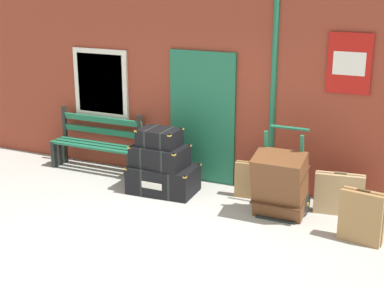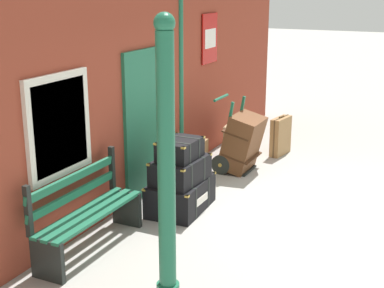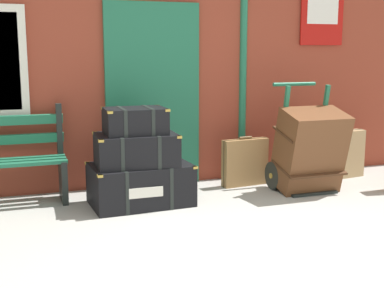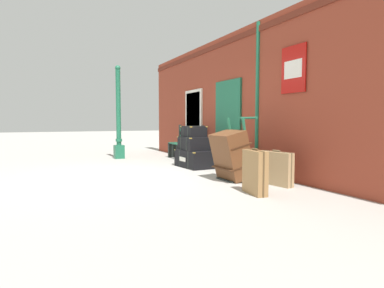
{
  "view_description": "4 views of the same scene",
  "coord_description": "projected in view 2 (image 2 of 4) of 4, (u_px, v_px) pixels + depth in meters",
  "views": [
    {
      "loc": [
        3.2,
        -5.48,
        3.25
      ],
      "look_at": [
        -0.06,
        1.56,
        0.88
      ],
      "focal_mm": 52.87,
      "sensor_mm": 36.0,
      "label": 1
    },
    {
      "loc": [
        -6.82,
        -1.45,
        2.96
      ],
      "look_at": [
        -0.31,
        1.69,
        0.85
      ],
      "focal_mm": 51.67,
      "sensor_mm": 36.0,
      "label": 2
    },
    {
      "loc": [
        -1.81,
        -3.35,
        1.56
      ],
      "look_at": [
        -0.06,
        1.7,
        0.6
      ],
      "focal_mm": 48.66,
      "sensor_mm": 36.0,
      "label": 3
    },
    {
      "loc": [
        6.46,
        -1.79,
        1.13
      ],
      "look_at": [
        -0.49,
        1.57,
        0.58
      ],
      "focal_mm": 30.54,
      "sensor_mm": 36.0,
      "label": 4
    }
  ],
  "objects": [
    {
      "name": "suitcase_umber",
      "position": [
        281.0,
        136.0,
        9.83
      ],
      "size": [
        0.55,
        0.25,
        0.72
      ],
      "color": "olive",
      "rests_on": "ground"
    },
    {
      "name": "suitcase_slate",
      "position": [
        232.0,
        139.0,
        9.8
      ],
      "size": [
        0.69,
        0.25,
        0.63
      ],
      "color": "tan",
      "rests_on": "ground"
    },
    {
      "name": "lamp_post",
      "position": [
        167.0,
        233.0,
        4.4
      ],
      "size": [
        0.28,
        0.28,
        2.76
      ],
      "color": "#1E6647",
      "rests_on": "ground"
    },
    {
      "name": "brick_facade",
      "position": [
        144.0,
        81.0,
        7.95
      ],
      "size": [
        10.4,
        0.35,
        3.2
      ],
      "color": "brown",
      "rests_on": "ground"
    },
    {
      "name": "ground_plane",
      "position": [
        316.0,
        215.0,
        7.33
      ],
      "size": [
        60.0,
        60.0,
        0.0
      ],
      "primitive_type": "plane",
      "color": "#A3A099"
    },
    {
      "name": "large_brown_trunk",
      "position": [
        242.0,
        142.0,
        8.93
      ],
      "size": [
        0.7,
        0.64,
        0.96
      ],
      "color": "brown",
      "rests_on": "ground"
    },
    {
      "name": "steamer_trunk_base",
      "position": [
        181.0,
        195.0,
        7.45
      ],
      "size": [
        1.04,
        0.7,
        0.43
      ],
      "color": "black",
      "rests_on": "ground"
    },
    {
      "name": "suitcase_brown",
      "position": [
        199.0,
        159.0,
        8.74
      ],
      "size": [
        0.57,
        0.19,
        0.59
      ],
      "color": "olive",
      "rests_on": "ground"
    },
    {
      "name": "steamer_trunk_middle",
      "position": [
        180.0,
        170.0,
        7.3
      ],
      "size": [
        0.83,
        0.58,
        0.33
      ],
      "color": "black",
      "rests_on": "steamer_trunk_base"
    },
    {
      "name": "steamer_trunk_top",
      "position": [
        180.0,
        149.0,
        7.22
      ],
      "size": [
        0.62,
        0.46,
        0.27
      ],
      "color": "black",
      "rests_on": "steamer_trunk_middle"
    },
    {
      "name": "porters_trolley",
      "position": [
        232.0,
        153.0,
        9.06
      ],
      "size": [
        0.71,
        0.57,
        1.2
      ],
      "color": "black",
      "rests_on": "ground"
    },
    {
      "name": "platform_bench",
      "position": [
        86.0,
        213.0,
        6.28
      ],
      "size": [
        1.6,
        0.43,
        1.01
      ],
      "color": "#1E6647",
      "rests_on": "ground"
    }
  ]
}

